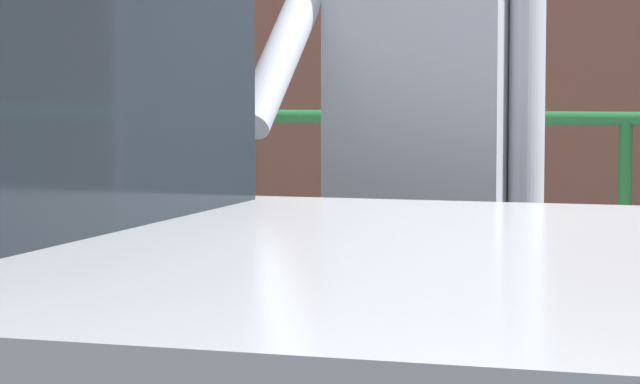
{
  "coord_description": "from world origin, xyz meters",
  "views": [
    {
      "loc": [
        1.35,
        -3.27,
        1.38
      ],
      "look_at": [
        0.34,
        0.19,
        1.1
      ],
      "focal_mm": 78.5,
      "sensor_mm": 36.0,
      "label": 1
    }
  ],
  "objects": [
    {
      "name": "background_railing",
      "position": [
        -0.0,
        2.94,
        0.93
      ],
      "size": [
        24.06,
        0.06,
        1.12
      ],
      "color": "#1E602D",
      "rests_on": "sidewalk_curb"
    },
    {
      "name": "pedestrian_at_meter",
      "position": [
        0.59,
        0.23,
        1.19
      ],
      "size": [
        0.69,
        0.56,
        1.8
      ],
      "rotation": [
        0.0,
        0.0,
        3.02
      ],
      "color": "slate",
      "rests_on": "sidewalk_curb"
    },
    {
      "name": "parking_meter",
      "position": [
        -0.05,
        0.27,
        1.2
      ],
      "size": [
        0.16,
        0.17,
        1.49
      ],
      "rotation": [
        0.0,
        0.0,
        3.24
      ],
      "color": "slate",
      "rests_on": "sidewalk_curb"
    },
    {
      "name": "backdrop_wall",
      "position": [
        0.0,
        6.03,
        1.46
      ],
      "size": [
        32.0,
        0.5,
        2.92
      ],
      "primitive_type": "cube",
      "color": "brown",
      "rests_on": "ground"
    }
  ]
}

